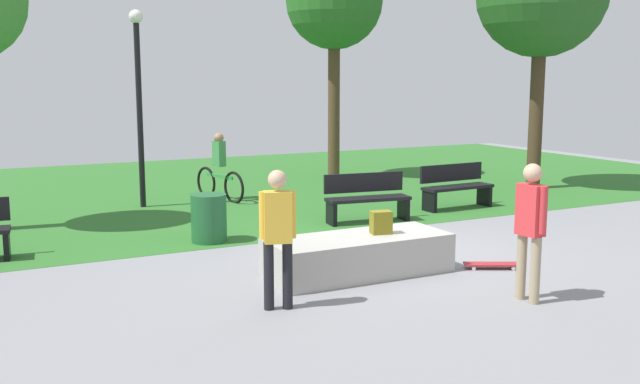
{
  "coord_description": "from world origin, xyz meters",
  "views": [
    {
      "loc": [
        -5.91,
        -9.16,
        2.7
      ],
      "look_at": [
        -1.03,
        0.31,
        0.99
      ],
      "focal_mm": 40.28,
      "sensor_mm": 36.0,
      "label": 1
    }
  ],
  "objects_px": {
    "park_bench_by_oak": "(367,197)",
    "trash_bin": "(209,218)",
    "skater_performing_trick": "(278,229)",
    "park_bench_far_right": "(456,185)",
    "tree_leaning_ash": "(334,3)",
    "cyclist_on_bicycle": "(219,171)",
    "backpack_on_ledge": "(381,222)",
    "skater_watching": "(530,222)",
    "lamp_post": "(139,88)",
    "concrete_ledge": "(358,255)",
    "skateboard_by_ledge": "(492,264)"
  },
  "relations": [
    {
      "from": "skateboard_by_ledge",
      "to": "park_bench_far_right",
      "type": "bearing_deg",
      "value": 58.42
    },
    {
      "from": "skater_watching",
      "to": "park_bench_by_oak",
      "type": "height_order",
      "value": "skater_watching"
    },
    {
      "from": "skater_watching",
      "to": "cyclist_on_bicycle",
      "type": "bearing_deg",
      "value": 95.66
    },
    {
      "from": "backpack_on_ledge",
      "to": "park_bench_far_right",
      "type": "height_order",
      "value": "park_bench_far_right"
    },
    {
      "from": "park_bench_far_right",
      "to": "cyclist_on_bicycle",
      "type": "height_order",
      "value": "cyclist_on_bicycle"
    },
    {
      "from": "skater_watching",
      "to": "cyclist_on_bicycle",
      "type": "distance_m",
      "value": 8.77
    },
    {
      "from": "tree_leaning_ash",
      "to": "cyclist_on_bicycle",
      "type": "height_order",
      "value": "tree_leaning_ash"
    },
    {
      "from": "park_bench_by_oak",
      "to": "skater_performing_trick",
      "type": "bearing_deg",
      "value": -132.08
    },
    {
      "from": "concrete_ledge",
      "to": "park_bench_far_right",
      "type": "distance_m",
      "value": 5.59
    },
    {
      "from": "lamp_post",
      "to": "cyclist_on_bicycle",
      "type": "height_order",
      "value": "lamp_post"
    },
    {
      "from": "lamp_post",
      "to": "tree_leaning_ash",
      "type": "bearing_deg",
      "value": 20.08
    },
    {
      "from": "tree_leaning_ash",
      "to": "park_bench_by_oak",
      "type": "bearing_deg",
      "value": -112.41
    },
    {
      "from": "concrete_ledge",
      "to": "skater_watching",
      "type": "bearing_deg",
      "value": -58.46
    },
    {
      "from": "skateboard_by_ledge",
      "to": "cyclist_on_bicycle",
      "type": "xyz_separation_m",
      "value": [
        -1.49,
        7.36,
        0.57
      ]
    },
    {
      "from": "park_bench_by_oak",
      "to": "trash_bin",
      "type": "relative_size",
      "value": 2.06
    },
    {
      "from": "skateboard_by_ledge",
      "to": "park_bench_far_right",
      "type": "distance_m",
      "value": 4.84
    },
    {
      "from": "tree_leaning_ash",
      "to": "park_bench_far_right",
      "type": "bearing_deg",
      "value": -89.09
    },
    {
      "from": "park_bench_by_oak",
      "to": "trash_bin",
      "type": "bearing_deg",
      "value": -175.48
    },
    {
      "from": "lamp_post",
      "to": "backpack_on_ledge",
      "type": "bearing_deg",
      "value": -75.11
    },
    {
      "from": "backpack_on_ledge",
      "to": "skateboard_by_ledge",
      "type": "xyz_separation_m",
      "value": [
        1.48,
        -0.63,
        -0.63
      ]
    },
    {
      "from": "skater_watching",
      "to": "tree_leaning_ash",
      "type": "height_order",
      "value": "tree_leaning_ash"
    },
    {
      "from": "skater_watching",
      "to": "lamp_post",
      "type": "xyz_separation_m",
      "value": [
        -2.61,
        8.59,
        1.49
      ]
    },
    {
      "from": "cyclist_on_bicycle",
      "to": "skater_watching",
      "type": "bearing_deg",
      "value": -84.34
    },
    {
      "from": "concrete_ledge",
      "to": "park_bench_far_right",
      "type": "height_order",
      "value": "park_bench_far_right"
    },
    {
      "from": "concrete_ledge",
      "to": "skateboard_by_ledge",
      "type": "distance_m",
      "value": 1.96
    },
    {
      "from": "backpack_on_ledge",
      "to": "skater_watching",
      "type": "relative_size",
      "value": 0.19
    },
    {
      "from": "skater_performing_trick",
      "to": "park_bench_by_oak",
      "type": "xyz_separation_m",
      "value": [
        3.58,
        3.97,
        -0.48
      ]
    },
    {
      "from": "concrete_ledge",
      "to": "trash_bin",
      "type": "height_order",
      "value": "trash_bin"
    },
    {
      "from": "concrete_ledge",
      "to": "skater_watching",
      "type": "height_order",
      "value": "skater_watching"
    },
    {
      "from": "skater_performing_trick",
      "to": "backpack_on_ledge",
      "type": "bearing_deg",
      "value": 24.11
    },
    {
      "from": "skater_performing_trick",
      "to": "park_bench_far_right",
      "type": "height_order",
      "value": "skater_performing_trick"
    },
    {
      "from": "skateboard_by_ledge",
      "to": "tree_leaning_ash",
      "type": "height_order",
      "value": "tree_leaning_ash"
    },
    {
      "from": "tree_leaning_ash",
      "to": "cyclist_on_bicycle",
      "type": "distance_m",
      "value": 5.93
    },
    {
      "from": "concrete_ledge",
      "to": "skater_performing_trick",
      "type": "bearing_deg",
      "value": -151.27
    },
    {
      "from": "skater_watching",
      "to": "skateboard_by_ledge",
      "type": "distance_m",
      "value": 1.76
    },
    {
      "from": "park_bench_far_right",
      "to": "cyclist_on_bicycle",
      "type": "relative_size",
      "value": 0.91
    },
    {
      "from": "backpack_on_ledge",
      "to": "lamp_post",
      "type": "height_order",
      "value": "lamp_post"
    },
    {
      "from": "skater_performing_trick",
      "to": "lamp_post",
      "type": "relative_size",
      "value": 0.41
    },
    {
      "from": "park_bench_by_oak",
      "to": "trash_bin",
      "type": "xyz_separation_m",
      "value": [
        -3.18,
        -0.25,
        -0.08
      ]
    },
    {
      "from": "skater_performing_trick",
      "to": "trash_bin",
      "type": "distance_m",
      "value": 3.78
    },
    {
      "from": "skater_performing_trick",
      "to": "park_bench_far_right",
      "type": "xyz_separation_m",
      "value": [
        5.97,
        4.35,
        -0.48
      ]
    },
    {
      "from": "backpack_on_ledge",
      "to": "skater_watching",
      "type": "bearing_deg",
      "value": -53.44
    },
    {
      "from": "concrete_ledge",
      "to": "trash_bin",
      "type": "bearing_deg",
      "value": 112.8
    },
    {
      "from": "trash_bin",
      "to": "park_bench_far_right",
      "type": "bearing_deg",
      "value": 6.52
    },
    {
      "from": "park_bench_far_right",
      "to": "trash_bin",
      "type": "relative_size",
      "value": 2.03
    },
    {
      "from": "trash_bin",
      "to": "lamp_post",
      "type": "bearing_deg",
      "value": 92.93
    },
    {
      "from": "tree_leaning_ash",
      "to": "cyclist_on_bicycle",
      "type": "xyz_separation_m",
      "value": [
        -3.93,
        -1.94,
        -4.0
      ]
    },
    {
      "from": "concrete_ledge",
      "to": "lamp_post",
      "type": "height_order",
      "value": "lamp_post"
    },
    {
      "from": "park_bench_far_right",
      "to": "trash_bin",
      "type": "xyz_separation_m",
      "value": [
        -5.57,
        -0.64,
        -0.08
      ]
    },
    {
      "from": "park_bench_far_right",
      "to": "skater_performing_trick",
      "type": "bearing_deg",
      "value": -143.88
    }
  ]
}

